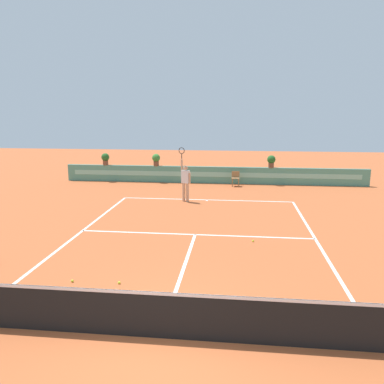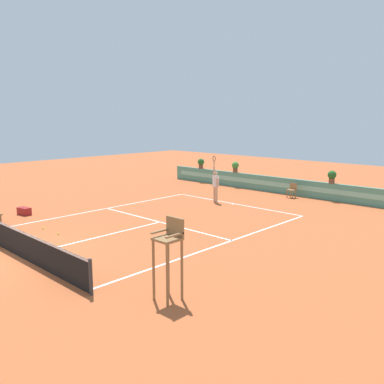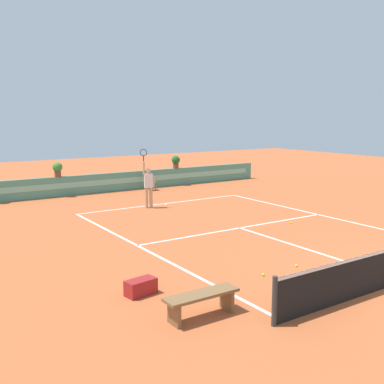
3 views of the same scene
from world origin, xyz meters
name	(u,v)px [view 3 (image 3 of 3)]	position (x,y,z in m)	size (l,w,h in m)	color
ground_plane	(247,230)	(0.00, 6.00, 0.00)	(60.00, 60.00, 0.00)	#B2562D
court_lines	(234,226)	(0.00, 6.72, 0.00)	(8.32, 11.94, 0.01)	white
back_wall_barrier	(122,181)	(0.00, 16.39, 0.50)	(18.00, 0.21, 1.00)	#4C8E7A
ball_kid_chair	(151,181)	(1.35, 15.66, 0.48)	(0.44, 0.44, 0.85)	olive
bench_courtside	(202,299)	(-5.35, 1.08, 0.38)	(1.60, 0.44, 0.51)	brown
gear_bag	(141,287)	(-5.83, 2.81, 0.18)	(0.70, 0.36, 0.36)	maroon
tennis_player	(148,184)	(-1.01, 11.46, 1.05)	(0.59, 0.33, 2.58)	tan
tennis_ball_near_baseline	(263,275)	(-2.69, 2.19, 0.03)	(0.07, 0.07, 0.07)	#CCE033
tennis_ball_mid_court	(296,266)	(-1.48, 2.23, 0.03)	(0.07, 0.07, 0.07)	#CCE033
tennis_ball_by_sideline	(291,223)	(1.99, 5.86, 0.03)	(0.07, 0.07, 0.07)	#CCE033
potted_plant_right	(176,161)	(3.41, 16.39, 1.41)	(0.48, 0.48, 0.72)	brown
potted_plant_left	(58,169)	(-3.44, 16.39, 1.41)	(0.48, 0.48, 0.72)	brown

